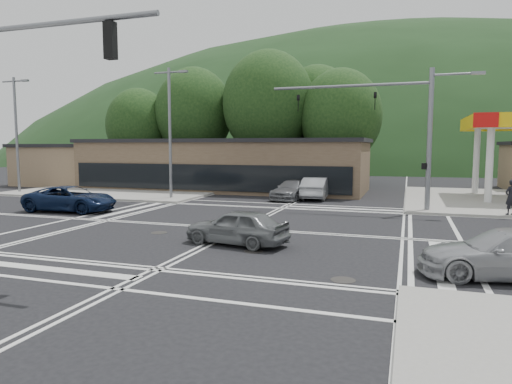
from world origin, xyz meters
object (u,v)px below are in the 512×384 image
(car_queue_b, at_px, (320,187))
(pedestrian, at_px, (511,197))
(car_grey_center, at_px, (237,227))
(car_queue_a, at_px, (316,188))
(car_northbound, at_px, (292,190))
(car_blue_west, at_px, (71,199))
(car_silver_east, at_px, (508,254))

(car_queue_b, xyz_separation_m, pedestrian, (11.25, -6.50, 0.37))
(car_grey_center, relative_size, car_queue_b, 0.95)
(pedestrian, bearing_deg, car_queue_b, -66.02)
(car_grey_center, xyz_separation_m, car_queue_a, (-0.03, 15.82, 0.09))
(car_grey_center, bearing_deg, car_northbound, -164.72)
(car_blue_west, bearing_deg, car_silver_east, -112.42)
(car_queue_a, relative_size, pedestrian, 2.49)
(car_queue_a, xyz_separation_m, car_northbound, (-1.50, -0.93, -0.09))
(car_silver_east, height_order, car_queue_a, car_queue_a)
(car_queue_a, distance_m, car_northbound, 1.77)
(car_silver_east, bearing_deg, car_queue_b, -164.29)
(car_silver_east, distance_m, pedestrian, 12.55)
(car_grey_center, relative_size, car_northbound, 0.85)
(car_blue_west, relative_size, car_silver_east, 1.08)
(car_queue_a, height_order, pedestrian, pedestrian)
(car_blue_west, bearing_deg, car_grey_center, -117.35)
(car_silver_east, height_order, pedestrian, pedestrian)
(car_grey_center, xyz_separation_m, pedestrian, (11.22, 10.60, 0.41))
(car_grey_center, xyz_separation_m, car_silver_east, (8.85, -1.72, 0.02))
(car_grey_center, distance_m, car_northbound, 14.96)
(car_grey_center, height_order, car_queue_a, car_queue_a)
(car_northbound, bearing_deg, pedestrian, -9.65)
(car_blue_west, distance_m, car_queue_a, 16.12)
(car_silver_east, distance_m, car_queue_a, 19.66)
(car_silver_east, xyz_separation_m, pedestrian, (2.37, 12.32, 0.38))
(car_queue_b, bearing_deg, car_northbound, 63.11)
(car_northbound, relative_size, pedestrian, 2.50)
(car_grey_center, xyz_separation_m, car_northbound, (-1.53, 14.88, -0.00))
(car_queue_a, distance_m, pedestrian, 12.40)
(car_grey_center, xyz_separation_m, car_queue_b, (-0.03, 17.10, 0.03))
(car_queue_b, relative_size, pedestrian, 2.24)
(car_grey_center, relative_size, car_queue_a, 0.86)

